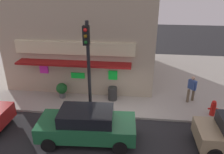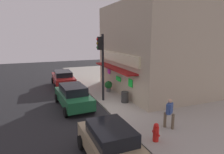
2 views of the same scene
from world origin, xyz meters
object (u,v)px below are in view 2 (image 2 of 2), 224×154
Objects in this scene: fire_hydrant at (156,132)px; parked_car_tan at (111,144)px; pedestrian at (169,112)px; potted_plant_by_doorway at (127,87)px; parked_car_red at (63,78)px; parked_car_green at (73,96)px; trash_can at (125,97)px; potted_plant_by_window at (108,85)px; traffic_light at (102,59)px.

parked_car_tan is at bearing -78.10° from fire_hydrant.
pedestrian is 1.78× the size of potted_plant_by_doorway.
parked_car_red is 1.13× the size of parked_car_tan.
parked_car_tan is at bearing 0.88° from parked_car_green.
potted_plant_by_window is (-3.19, -0.08, 0.15)m from trash_can.
fire_hydrant is 0.94× the size of potted_plant_by_window.
trash_can is (1.12, 1.43, -2.82)m from traffic_light.
pedestrian is at bearing 109.85° from parked_car_tan.
trash_can is at bearing 25.54° from parked_car_red.
parked_car_green reaches higher than potted_plant_by_window.
fire_hydrant is 1.76m from pedestrian.
fire_hydrant is 6.94m from parked_car_green.
trash_can is (-5.64, 1.10, -0.03)m from fire_hydrant.
fire_hydrant is 0.55× the size of pedestrian.
pedestrian is 6.94m from potted_plant_by_doorway.
traffic_light is at bearing -68.88° from potted_plant_by_doorway.
traffic_light is at bearing 163.39° from parked_car_tan.
fire_hydrant is 2.58m from parked_car_tan.
potted_plant_by_doorway is at bearing 111.12° from traffic_light.
potted_plant_by_doorway is at bearing 150.85° from trash_can.
potted_plant_by_window reaches higher than trash_can.
fire_hydrant is at bearing 22.14° from parked_car_green.
trash_can is at bearing 51.93° from traffic_light.
parked_car_red reaches higher than potted_plant_by_window.
pedestrian is 6.86m from parked_car_green.
pedestrian is at bearing 4.12° from trash_can.
pedestrian is (-0.90, 1.44, 0.48)m from fire_hydrant.
trash_can is at bearing -29.15° from potted_plant_by_doorway.
trash_can is 0.50× the size of pedestrian.
fire_hydrant is at bearing 2.83° from traffic_light.
potted_plant_by_doorway is 0.20× the size of parked_car_red.
parked_car_green is (-6.95, -0.11, 0.02)m from parked_car_tan.
fire_hydrant is 1.10× the size of trash_can.
parked_car_tan is (8.30, -4.79, 0.15)m from potted_plant_by_doorway.
fire_hydrant is 13.04m from parked_car_red.
potted_plant_by_doorway is (-6.87, 0.85, -0.37)m from pedestrian.
parked_car_green is at bearing -179.12° from parked_car_tan.
parked_car_green is at bearing -157.86° from fire_hydrant.
potted_plant_by_window is at bearing 39.99° from parked_car_red.
parked_car_green is (-6.43, -2.61, 0.27)m from fire_hydrant.
parked_car_tan is (9.36, -3.52, 0.12)m from potted_plant_by_window.
traffic_light is 3.06× the size of pedestrian.
pedestrian is at bearing -7.03° from potted_plant_by_doorway.
traffic_light is 3.35m from trash_can.
potted_plant_by_window is at bearing 123.51° from parked_car_green.
potted_plant_by_doorway is (-7.77, 2.29, 0.10)m from fire_hydrant.
traffic_light is at bearing 18.27° from parked_car_red.
traffic_light is 3.64m from potted_plant_by_window.
potted_plant_by_window is at bearing -129.80° from potted_plant_by_doorway.
pedestrian is 4.20m from parked_car_tan.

